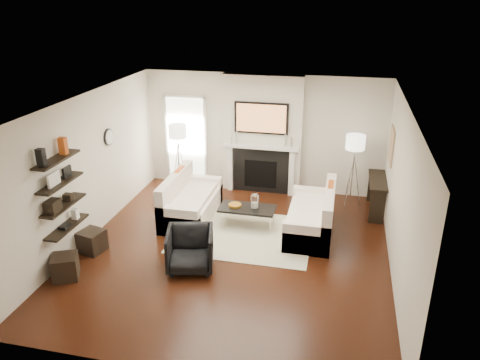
% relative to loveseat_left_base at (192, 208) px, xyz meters
% --- Properties ---
extents(room_envelope, '(6.00, 6.00, 6.00)m').
position_rel_loveseat_left_base_xyz_m(room_envelope, '(1.15, -1.13, 1.14)').
color(room_envelope, black).
rests_on(room_envelope, ground).
extents(chimney_breast, '(1.80, 0.25, 2.70)m').
position_rel_loveseat_left_base_xyz_m(chimney_breast, '(1.15, 1.75, 1.14)').
color(chimney_breast, silver).
rests_on(chimney_breast, floor).
extents(fireplace_surround, '(1.30, 0.02, 1.04)m').
position_rel_loveseat_left_base_xyz_m(fireplace_surround, '(1.15, 1.61, 0.31)').
color(fireplace_surround, black).
rests_on(fireplace_surround, floor).
extents(firebox, '(0.75, 0.02, 0.65)m').
position_rel_loveseat_left_base_xyz_m(firebox, '(1.15, 1.61, 0.24)').
color(firebox, black).
rests_on(firebox, floor).
extents(mantel_pilaster_l, '(0.12, 0.08, 1.10)m').
position_rel_loveseat_left_base_xyz_m(mantel_pilaster_l, '(0.43, 1.58, 0.34)').
color(mantel_pilaster_l, white).
rests_on(mantel_pilaster_l, floor).
extents(mantel_pilaster_r, '(0.12, 0.08, 1.10)m').
position_rel_loveseat_left_base_xyz_m(mantel_pilaster_r, '(1.87, 1.58, 0.34)').
color(mantel_pilaster_r, white).
rests_on(mantel_pilaster_r, floor).
extents(mantel_shelf, '(1.70, 0.18, 0.07)m').
position_rel_loveseat_left_base_xyz_m(mantel_shelf, '(1.15, 1.56, 0.91)').
color(mantel_shelf, white).
rests_on(mantel_shelf, chimney_breast).
extents(tv_body, '(1.20, 0.06, 0.70)m').
position_rel_loveseat_left_base_xyz_m(tv_body, '(1.15, 1.59, 1.57)').
color(tv_body, black).
rests_on(tv_body, chimney_breast).
extents(tv_screen, '(1.10, 0.00, 0.62)m').
position_rel_loveseat_left_base_xyz_m(tv_screen, '(1.15, 1.55, 1.57)').
color(tv_screen, '#BF723F').
rests_on(tv_screen, tv_body).
extents(candlestick_l_tall, '(0.04, 0.04, 0.30)m').
position_rel_loveseat_left_base_xyz_m(candlestick_l_tall, '(0.60, 1.57, 1.09)').
color(candlestick_l_tall, silver).
rests_on(candlestick_l_tall, mantel_shelf).
extents(candlestick_l_short, '(0.04, 0.04, 0.24)m').
position_rel_loveseat_left_base_xyz_m(candlestick_l_short, '(0.47, 1.57, 1.06)').
color(candlestick_l_short, silver).
rests_on(candlestick_l_short, mantel_shelf).
extents(candlestick_r_tall, '(0.04, 0.04, 0.30)m').
position_rel_loveseat_left_base_xyz_m(candlestick_r_tall, '(1.70, 1.57, 1.09)').
color(candlestick_r_tall, silver).
rests_on(candlestick_r_tall, mantel_shelf).
extents(candlestick_r_short, '(0.04, 0.04, 0.24)m').
position_rel_loveseat_left_base_xyz_m(candlestick_r_short, '(1.83, 1.57, 1.06)').
color(candlestick_r_short, silver).
rests_on(candlestick_r_short, mantel_shelf).
extents(hallway_panel, '(0.90, 0.02, 2.10)m').
position_rel_loveseat_left_base_xyz_m(hallway_panel, '(-0.70, 1.85, 0.84)').
color(hallway_panel, white).
rests_on(hallway_panel, floor).
extents(door_trim_l, '(0.06, 0.06, 2.16)m').
position_rel_loveseat_left_base_xyz_m(door_trim_l, '(-1.18, 1.83, 0.84)').
color(door_trim_l, white).
rests_on(door_trim_l, floor).
extents(door_trim_r, '(0.06, 0.06, 2.16)m').
position_rel_loveseat_left_base_xyz_m(door_trim_r, '(-0.22, 1.83, 0.84)').
color(door_trim_r, white).
rests_on(door_trim_r, floor).
extents(door_trim_top, '(1.02, 0.06, 0.06)m').
position_rel_loveseat_left_base_xyz_m(door_trim_top, '(-0.70, 1.83, 1.92)').
color(door_trim_top, white).
rests_on(door_trim_top, wall_back).
extents(rug, '(2.60, 2.00, 0.01)m').
position_rel_loveseat_left_base_xyz_m(rug, '(1.21, -0.51, -0.20)').
color(rug, beige).
rests_on(rug, floor).
extents(loveseat_left_base, '(0.85, 1.80, 0.42)m').
position_rel_loveseat_left_base_xyz_m(loveseat_left_base, '(0.00, 0.00, 0.00)').
color(loveseat_left_base, white).
rests_on(loveseat_left_base, floor).
extents(loveseat_left_back, '(0.18, 1.80, 0.80)m').
position_rel_loveseat_left_base_xyz_m(loveseat_left_back, '(-0.33, 0.00, 0.32)').
color(loveseat_left_back, white).
rests_on(loveseat_left_back, floor).
extents(loveseat_left_arm_n, '(0.85, 0.18, 0.60)m').
position_rel_loveseat_left_base_xyz_m(loveseat_left_arm_n, '(0.00, -0.81, 0.09)').
color(loveseat_left_arm_n, white).
rests_on(loveseat_left_arm_n, floor).
extents(loveseat_left_arm_s, '(0.85, 0.18, 0.60)m').
position_rel_loveseat_left_base_xyz_m(loveseat_left_arm_s, '(0.00, 0.81, 0.09)').
color(loveseat_left_arm_s, white).
rests_on(loveseat_left_arm_s, floor).
extents(loveseat_left_cushion, '(0.63, 1.44, 0.10)m').
position_rel_loveseat_left_base_xyz_m(loveseat_left_cushion, '(0.05, 0.00, 0.26)').
color(loveseat_left_cushion, white).
rests_on(loveseat_left_cushion, loveseat_left_base).
extents(pillow_left_orange, '(0.10, 0.42, 0.42)m').
position_rel_loveseat_left_base_xyz_m(pillow_left_orange, '(-0.33, 0.30, 0.52)').
color(pillow_left_orange, '#B94D16').
rests_on(pillow_left_orange, loveseat_left_cushion).
extents(pillow_left_charcoal, '(0.10, 0.40, 0.40)m').
position_rel_loveseat_left_base_xyz_m(pillow_left_charcoal, '(-0.33, -0.30, 0.51)').
color(pillow_left_charcoal, black).
rests_on(pillow_left_charcoal, loveseat_left_cushion).
extents(loveseat_right_base, '(0.85, 1.80, 0.42)m').
position_rel_loveseat_left_base_xyz_m(loveseat_right_base, '(2.44, -0.12, 0.00)').
color(loveseat_right_base, white).
rests_on(loveseat_right_base, floor).
extents(loveseat_right_back, '(0.18, 1.80, 0.80)m').
position_rel_loveseat_left_base_xyz_m(loveseat_right_back, '(2.78, -0.12, 0.32)').
color(loveseat_right_back, white).
rests_on(loveseat_right_back, floor).
extents(loveseat_right_arm_n, '(0.85, 0.18, 0.60)m').
position_rel_loveseat_left_base_xyz_m(loveseat_right_arm_n, '(2.44, -0.93, 0.09)').
color(loveseat_right_arm_n, white).
rests_on(loveseat_right_arm_n, floor).
extents(loveseat_right_arm_s, '(0.85, 0.18, 0.60)m').
position_rel_loveseat_left_base_xyz_m(loveseat_right_arm_s, '(2.44, 0.69, 0.09)').
color(loveseat_right_arm_s, white).
rests_on(loveseat_right_arm_s, floor).
extents(loveseat_right_cushion, '(0.63, 1.44, 0.10)m').
position_rel_loveseat_left_base_xyz_m(loveseat_right_cushion, '(2.39, -0.12, 0.26)').
color(loveseat_right_cushion, white).
rests_on(loveseat_right_cushion, loveseat_right_base).
extents(pillow_right_orange, '(0.10, 0.42, 0.42)m').
position_rel_loveseat_left_base_xyz_m(pillow_right_orange, '(2.78, 0.18, 0.52)').
color(pillow_right_orange, '#B94D16').
rests_on(pillow_right_orange, loveseat_right_cushion).
extents(pillow_right_charcoal, '(0.10, 0.40, 0.40)m').
position_rel_loveseat_left_base_xyz_m(pillow_right_charcoal, '(2.78, -0.42, 0.51)').
color(pillow_right_charcoal, black).
rests_on(pillow_right_charcoal, loveseat_right_cushion).
extents(coffee_table, '(1.10, 0.55, 0.04)m').
position_rel_loveseat_left_base_xyz_m(coffee_table, '(1.21, -0.15, 0.19)').
color(coffee_table, black).
rests_on(coffee_table, floor).
extents(coffee_leg_nw, '(0.02, 0.02, 0.38)m').
position_rel_loveseat_left_base_xyz_m(coffee_leg_nw, '(0.71, -0.37, -0.02)').
color(coffee_leg_nw, silver).
rests_on(coffee_leg_nw, floor).
extents(coffee_leg_ne, '(0.02, 0.02, 0.38)m').
position_rel_loveseat_left_base_xyz_m(coffee_leg_ne, '(1.71, -0.37, -0.02)').
color(coffee_leg_ne, silver).
rests_on(coffee_leg_ne, floor).
extents(coffee_leg_sw, '(0.02, 0.02, 0.38)m').
position_rel_loveseat_left_base_xyz_m(coffee_leg_sw, '(0.71, 0.07, -0.02)').
color(coffee_leg_sw, silver).
rests_on(coffee_leg_sw, floor).
extents(coffee_leg_se, '(0.02, 0.02, 0.38)m').
position_rel_loveseat_left_base_xyz_m(coffee_leg_se, '(1.71, 0.07, -0.02)').
color(coffee_leg_se, silver).
rests_on(coffee_leg_se, floor).
extents(hurricane_glass, '(0.16, 0.16, 0.28)m').
position_rel_loveseat_left_base_xyz_m(hurricane_glass, '(1.36, -0.15, 0.35)').
color(hurricane_glass, white).
rests_on(hurricane_glass, coffee_table).
extents(hurricane_candle, '(0.09, 0.09, 0.13)m').
position_rel_loveseat_left_base_xyz_m(hurricane_candle, '(1.36, -0.15, 0.29)').
color(hurricane_candle, white).
rests_on(hurricane_candle, coffee_table).
extents(copper_bowl, '(0.26, 0.26, 0.04)m').
position_rel_loveseat_left_base_xyz_m(copper_bowl, '(0.96, -0.15, 0.24)').
color(copper_bowl, '#BA7F1F').
rests_on(copper_bowl, coffee_table).
extents(armchair, '(0.91, 0.87, 0.78)m').
position_rel_loveseat_left_base_xyz_m(armchair, '(0.58, -1.82, 0.18)').
color(armchair, black).
rests_on(armchair, floor).
extents(lamp_left_post, '(0.02, 0.02, 1.20)m').
position_rel_loveseat_left_base_xyz_m(lamp_left_post, '(-0.70, 1.27, 0.39)').
color(lamp_left_post, silver).
rests_on(lamp_left_post, floor).
extents(lamp_left_shade, '(0.40, 0.40, 0.30)m').
position_rel_loveseat_left_base_xyz_m(lamp_left_shade, '(-0.70, 1.27, 1.24)').
color(lamp_left_shade, white).
rests_on(lamp_left_shade, lamp_left_post).
extents(lamp_left_leg_a, '(0.25, 0.02, 1.23)m').
position_rel_loveseat_left_base_xyz_m(lamp_left_leg_a, '(-0.59, 1.27, 0.39)').
color(lamp_left_leg_a, silver).
rests_on(lamp_left_leg_a, floor).
extents(lamp_left_leg_b, '(0.14, 0.22, 1.23)m').
position_rel_loveseat_left_base_xyz_m(lamp_left_leg_b, '(-0.76, 1.37, 0.39)').
color(lamp_left_leg_b, silver).
rests_on(lamp_left_leg_b, floor).
extents(lamp_left_leg_c, '(0.14, 0.22, 1.23)m').
position_rel_loveseat_left_base_xyz_m(lamp_left_leg_c, '(-0.76, 1.18, 0.39)').
color(lamp_left_leg_c, silver).
rests_on(lamp_left_leg_c, floor).
extents(lamp_right_post, '(0.02, 0.02, 1.20)m').
position_rel_loveseat_left_base_xyz_m(lamp_right_post, '(3.20, 1.32, 0.39)').
color(lamp_right_post, silver).
rests_on(lamp_right_post, floor).
extents(lamp_right_shade, '(0.40, 0.40, 0.30)m').
position_rel_loveseat_left_base_xyz_m(lamp_right_shade, '(3.20, 1.32, 1.24)').
color(lamp_right_shade, white).
rests_on(lamp_right_shade, lamp_right_post).
extents(lamp_right_leg_a, '(0.25, 0.02, 1.23)m').
position_rel_loveseat_left_base_xyz_m(lamp_right_leg_a, '(3.31, 1.32, 0.39)').
color(lamp_right_leg_a, silver).
rests_on(lamp_right_leg_a, floor).
extents(lamp_right_leg_b, '(0.14, 0.22, 1.23)m').
position_rel_loveseat_left_base_xyz_m(lamp_right_leg_b, '(3.14, 1.41, 0.39)').
color(lamp_right_leg_b, silver).
rests_on(lamp_right_leg_b, floor).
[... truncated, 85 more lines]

